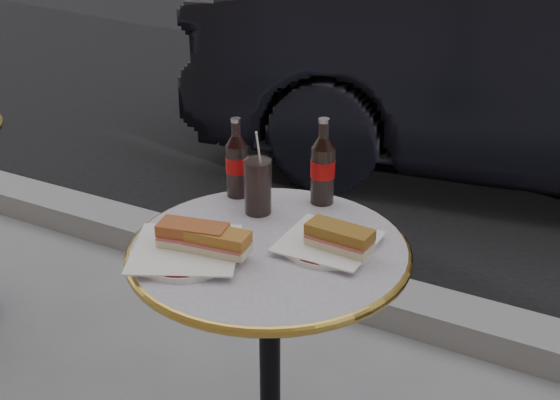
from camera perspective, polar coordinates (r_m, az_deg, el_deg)
The scene contains 10 objects.
curb at distance 2.59m, azimuth 9.12°, elevation -8.34°, with size 40.00×0.20×0.12m, color gray.
bistro_table at distance 1.74m, azimuth -0.81°, elevation -14.30°, with size 0.62×0.62×0.73m, color #BAB2C4, non-canonical shape.
plate_left at distance 1.50m, azimuth -7.66°, elevation -4.23°, with size 0.23×0.23×0.01m, color white.
plate_right at distance 1.52m, azimuth 3.94°, elevation -3.63°, with size 0.20×0.20×0.01m, color white.
sandwich_left_a at distance 1.49m, azimuth -7.07°, elevation -2.98°, with size 0.15×0.07×0.05m, color #A35229.
sandwich_left_b at distance 1.47m, azimuth -5.13°, elevation -3.48°, with size 0.14×0.06×0.05m, color #AB6D2B.
sandwich_right at distance 1.48m, azimuth 4.85°, elevation -3.16°, with size 0.14×0.07×0.05m, color olive.
cola_bottle_left at distance 1.72m, azimuth -3.53°, elevation 3.47°, with size 0.06×0.06×0.20m, color black, non-canonical shape.
cola_bottle_right at distance 1.68m, azimuth 3.51°, elevation 3.16°, with size 0.06×0.06×0.22m, color black, non-canonical shape.
cola_glass at distance 1.64m, azimuth -1.82°, elevation 1.11°, with size 0.07×0.07×0.13m, color black.
Camera 1 is at (0.66, -1.16, 1.47)m, focal length 45.00 mm.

